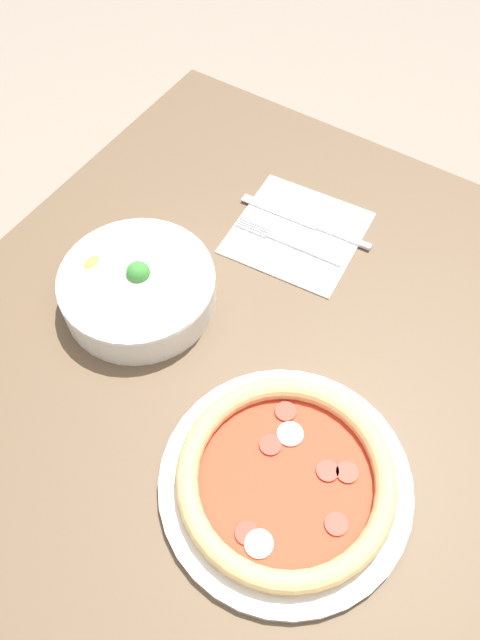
{
  "coord_description": "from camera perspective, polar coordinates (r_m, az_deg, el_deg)",
  "views": [
    {
      "loc": [
        -0.28,
        -0.13,
        1.47
      ],
      "look_at": [
        0.1,
        0.12,
        0.78
      ],
      "focal_mm": 35.0,
      "sensor_mm": 36.0,
      "label": 1
    }
  ],
  "objects": [
    {
      "name": "ground_plane",
      "position": [
        1.5,
        1.76,
        -21.97
      ],
      "size": [
        8.0,
        8.0,
        0.0
      ],
      "primitive_type": "plane",
      "color": "gray"
    },
    {
      "name": "dining_table",
      "position": [
        0.87,
        2.9,
        -13.1
      ],
      "size": [
        1.08,
        1.0,
        0.76
      ],
      "color": "brown",
      "rests_on": "ground_plane"
    },
    {
      "name": "pizza",
      "position": [
        0.73,
        4.21,
        -14.35
      ],
      "size": [
        0.29,
        0.29,
        0.04
      ],
      "color": "white",
      "rests_on": "dining_table"
    },
    {
      "name": "bowl",
      "position": [
        0.85,
        -9.29,
        3.04
      ],
      "size": [
        0.21,
        0.21,
        0.07
      ],
      "color": "white",
      "rests_on": "dining_table"
    },
    {
      "name": "napkin",
      "position": [
        0.94,
        5.26,
        7.95
      ],
      "size": [
        0.19,
        0.19,
        0.0
      ],
      "color": "white",
      "rests_on": "dining_table"
    },
    {
      "name": "fork",
      "position": [
        0.92,
        4.54,
        7.03
      ],
      "size": [
        0.02,
        0.17,
        0.0
      ],
      "rotation": [
        0.0,
        0.0,
        1.64
      ],
      "color": "silver",
      "rests_on": "napkin"
    },
    {
      "name": "knife",
      "position": [
        0.95,
        6.46,
        8.73
      ],
      "size": [
        0.03,
        0.21,
        0.01
      ],
      "rotation": [
        0.0,
        0.0,
        1.64
      ],
      "color": "silver",
      "rests_on": "napkin"
    }
  ]
}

